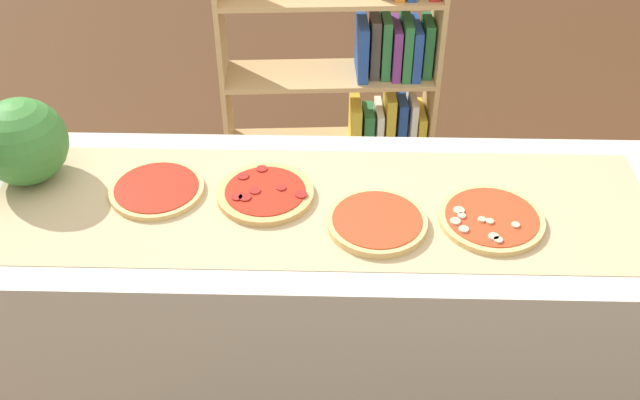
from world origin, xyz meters
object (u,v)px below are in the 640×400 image
pizza_plain_0 (157,189)px  bookshelf (360,73)px  watermelon (23,142)px  pizza_pepperoni_1 (265,193)px  pizza_mushroom_3 (491,219)px  pizza_plain_2 (377,222)px

pizza_plain_0 → bookshelf: bookshelf is taller
watermelon → bookshelf: (0.99, 1.03, -0.34)m
pizza_pepperoni_1 → bookshelf: bearing=75.0°
pizza_mushroom_3 → pizza_plain_2: bearing=-175.7°
watermelon → bookshelf: size_ratio=0.18×
pizza_mushroom_3 → watermelon: watermelon is taller
bookshelf → pizza_plain_0: bearing=-119.1°
pizza_mushroom_3 → watermelon: 1.33m
pizza_plain_0 → pizza_mushroom_3: size_ratio=0.94×
watermelon → bookshelf: 1.46m
pizza_plain_0 → pizza_mushroom_3: 0.94m
pizza_plain_0 → pizza_mushroom_3: (0.93, -0.11, 0.00)m
pizza_plain_0 → pizza_plain_2: (0.62, -0.13, 0.00)m
pizza_plain_2 → pizza_mushroom_3: (0.31, 0.02, -0.00)m
pizza_plain_2 → watermelon: (-1.00, 0.20, 0.11)m
pizza_plain_2 → bookshelf: 1.24m
pizza_plain_0 → bookshelf: bearing=60.9°
pizza_pepperoni_1 → pizza_plain_2: 0.33m
pizza_pepperoni_1 → pizza_mushroom_3: same height
watermelon → bookshelf: bookshelf is taller
pizza_plain_0 → pizza_mushroom_3: pizza_mushroom_3 is taller
pizza_plain_0 → pizza_pepperoni_1: size_ratio=0.98×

